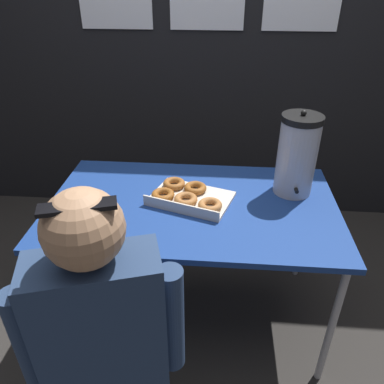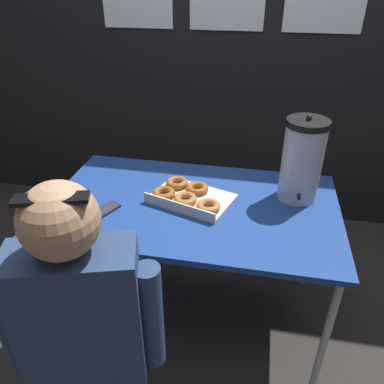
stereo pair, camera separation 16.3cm
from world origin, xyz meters
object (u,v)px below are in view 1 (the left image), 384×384
object	(u,v)px
donut_box	(188,196)
person_seated	(106,349)
cell_phone	(105,216)
coffee_urn	(297,155)

from	to	relation	value
donut_box	person_seated	distance (m)	0.76
donut_box	cell_phone	size ratio (longest dim) A/B	2.72
donut_box	person_seated	world-z (taller)	person_seated
donut_box	person_seated	xyz separation A→B (m)	(-0.21, -0.72, -0.16)
cell_phone	donut_box	bearing A→B (deg)	50.66
donut_box	coffee_urn	xyz separation A→B (m)	(0.50, 0.12, 0.17)
donut_box	person_seated	size ratio (longest dim) A/B	0.36
coffee_urn	cell_phone	distance (m)	0.91
person_seated	cell_phone	bearing A→B (deg)	-92.27
cell_phone	person_seated	bearing A→B (deg)	-50.45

